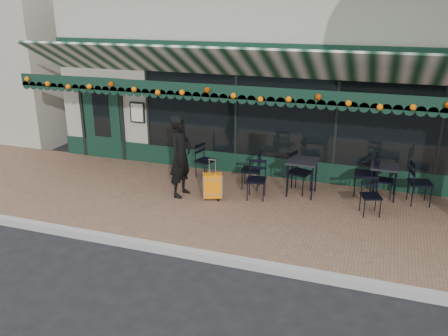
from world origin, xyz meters
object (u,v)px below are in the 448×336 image
(cafe_table_b, at_px, (303,164))
(chair_b_right, at_px, (300,173))
(suitcase, at_px, (213,186))
(chair_a_left, at_px, (365,174))
(chair_a_front, at_px, (371,197))
(chair_b_left, at_px, (251,170))
(chair_a_right, at_px, (385,181))
(woman, at_px, (181,156))
(chair_solo, at_px, (206,161))
(chair_b_front, at_px, (256,180))
(chair_a_extra, at_px, (420,183))
(cafe_table_a, at_px, (385,169))

(cafe_table_b, xyz_separation_m, chair_b_right, (-0.07, 0.11, -0.26))
(suitcase, height_order, chair_a_left, chair_a_left)
(chair_a_left, xyz_separation_m, chair_a_front, (0.18, -1.03, -0.10))
(chair_b_left, bearing_deg, chair_a_right, 91.63)
(woman, xyz_separation_m, chair_a_front, (4.02, 0.31, -0.52))
(chair_solo, bearing_deg, chair_b_right, -78.07)
(chair_a_right, bearing_deg, chair_a_left, 94.42)
(chair_b_left, distance_m, chair_b_front, 0.64)
(woman, relative_size, chair_a_right, 2.39)
(chair_a_right, height_order, chair_solo, chair_solo)
(chair_b_left, xyz_separation_m, chair_b_front, (0.28, -0.57, -0.01))
(woman, xyz_separation_m, chair_b_left, (1.33, 0.93, -0.48))
(woman, xyz_separation_m, suitcase, (0.73, 0.00, -0.60))
(chair_a_right, relative_size, chair_b_front, 0.90)
(woman, distance_m, chair_b_right, 2.68)
(chair_a_front, bearing_deg, woman, 165.99)
(chair_a_left, bearing_deg, chair_solo, -91.12)
(woman, bearing_deg, chair_a_left, -65.24)
(woman, bearing_deg, chair_solo, 1.51)
(woman, bearing_deg, chair_a_extra, -70.84)
(cafe_table_a, relative_size, chair_a_left, 0.75)
(suitcase, height_order, cafe_table_a, suitcase)
(chair_b_front, bearing_deg, chair_b_left, 107.84)
(cafe_table_a, distance_m, chair_b_left, 2.93)
(woman, bearing_deg, chair_b_left, -49.61)
(chair_a_front, bearing_deg, cafe_table_b, 139.61)
(cafe_table_a, distance_m, chair_a_left, 0.43)
(suitcase, bearing_deg, chair_b_front, -0.39)
(chair_b_left, bearing_deg, chair_solo, -111.47)
(chair_b_right, relative_size, chair_b_front, 1.09)
(cafe_table_b, bearing_deg, chair_a_right, 14.34)
(suitcase, bearing_deg, chair_solo, 95.04)
(chair_b_right, relative_size, chair_solo, 1.12)
(suitcase, distance_m, chair_a_left, 3.38)
(chair_solo, bearing_deg, chair_a_front, -85.97)
(chair_a_right, height_order, chair_a_front, chair_a_front)
(chair_a_extra, bearing_deg, chair_a_right, 65.28)
(chair_a_left, bearing_deg, woman, -73.10)
(chair_b_right, distance_m, chair_b_front, 1.06)
(woman, relative_size, chair_a_front, 2.35)
(woman, height_order, cafe_table_b, woman)
(chair_a_right, relative_size, chair_a_extra, 0.83)
(chair_a_front, distance_m, chair_b_front, 2.40)
(chair_b_front, bearing_deg, woman, -175.96)
(cafe_table_a, xyz_separation_m, cafe_table_b, (-1.72, -0.42, 0.07))
(chair_a_left, distance_m, chair_b_right, 1.43)
(chair_a_left, distance_m, chair_a_right, 0.43)
(suitcase, bearing_deg, chair_a_extra, -6.32)
(chair_a_left, relative_size, chair_a_front, 1.26)
(woman, relative_size, chair_a_extra, 1.97)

